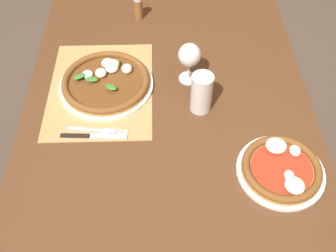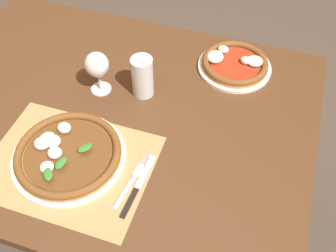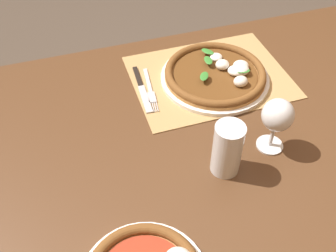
# 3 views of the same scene
# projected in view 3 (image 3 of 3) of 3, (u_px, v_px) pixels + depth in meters

# --- Properties ---
(dining_table) EXTENTS (1.32, 0.99, 0.74)m
(dining_table) POSITION_uv_depth(u_px,v_px,m) (230.00, 153.00, 1.14)
(dining_table) COLOR #4C301C
(dining_table) RESTS_ON ground
(paper_placemat) EXTENTS (0.48, 0.36, 0.00)m
(paper_placemat) POSITION_uv_depth(u_px,v_px,m) (210.00, 77.00, 1.23)
(paper_placemat) COLOR #A88451
(paper_placemat) RESTS_ON dining_table
(pizza_near) EXTENTS (0.33, 0.33, 0.05)m
(pizza_near) POSITION_uv_depth(u_px,v_px,m) (216.00, 74.00, 1.20)
(pizza_near) COLOR white
(pizza_near) RESTS_ON paper_placemat
(wine_glass) EXTENTS (0.08, 0.08, 0.16)m
(wine_glass) POSITION_uv_depth(u_px,v_px,m) (277.00, 117.00, 0.96)
(wine_glass) COLOR silver
(wine_glass) RESTS_ON dining_table
(pint_glass) EXTENTS (0.07, 0.07, 0.15)m
(pint_glass) POSITION_uv_depth(u_px,v_px,m) (227.00, 150.00, 0.93)
(pint_glass) COLOR silver
(pint_glass) RESTS_ON dining_table
(fork) EXTENTS (0.04, 0.20, 0.00)m
(fork) POSITION_uv_depth(u_px,v_px,m) (150.00, 90.00, 1.18)
(fork) COLOR #B7B7BC
(fork) RESTS_ON paper_placemat
(knife) EXTENTS (0.03, 0.22, 0.01)m
(knife) POSITION_uv_depth(u_px,v_px,m) (142.00, 89.00, 1.18)
(knife) COLOR black
(knife) RESTS_ON paper_placemat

